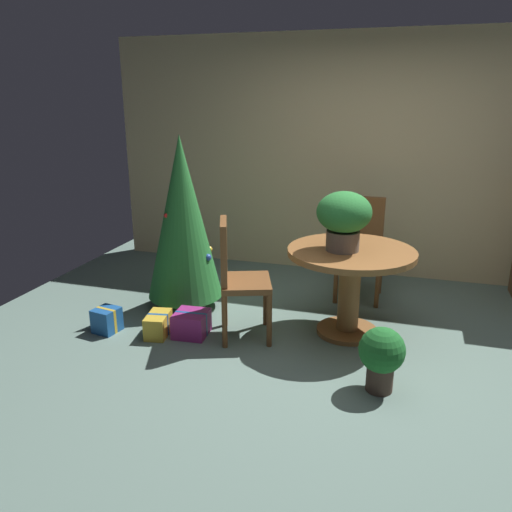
% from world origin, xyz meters
% --- Properties ---
extents(ground_plane, '(6.60, 6.60, 0.00)m').
position_xyz_m(ground_plane, '(0.00, 0.00, 0.00)').
color(ground_plane, slate).
extents(back_wall_panel, '(6.00, 0.10, 2.60)m').
position_xyz_m(back_wall_panel, '(0.00, 2.20, 1.30)').
color(back_wall_panel, beige).
rests_on(back_wall_panel, ground_plane).
extents(round_dining_table, '(1.05, 1.05, 0.75)m').
position_xyz_m(round_dining_table, '(-0.01, 0.52, 0.55)').
color(round_dining_table, brown).
rests_on(round_dining_table, ground_plane).
extents(flower_vase, '(0.44, 0.44, 0.48)m').
position_xyz_m(flower_vase, '(-0.08, 0.47, 1.03)').
color(flower_vase, '#665B51').
rests_on(flower_vase, round_dining_table).
extents(wooden_chair_left, '(0.53, 0.56, 1.00)m').
position_xyz_m(wooden_chair_left, '(-0.90, 0.20, 0.56)').
color(wooden_chair_left, brown).
rests_on(wooden_chair_left, ground_plane).
extents(wooden_chair_far, '(0.44, 0.43, 1.00)m').
position_xyz_m(wooden_chair_far, '(-0.01, 1.43, 0.55)').
color(wooden_chair_far, brown).
rests_on(wooden_chair_far, ground_plane).
extents(holiday_tree, '(0.70, 0.70, 1.63)m').
position_xyz_m(holiday_tree, '(-1.58, 0.66, 0.87)').
color(holiday_tree, brown).
rests_on(holiday_tree, ground_plane).
extents(gift_box_purple, '(0.29, 0.30, 0.20)m').
position_xyz_m(gift_box_purple, '(-1.28, 0.10, 0.10)').
color(gift_box_purple, '#9E287A').
rests_on(gift_box_purple, ground_plane).
extents(gift_box_gold, '(0.22, 0.32, 0.19)m').
position_xyz_m(gift_box_gold, '(-1.54, 0.01, 0.09)').
color(gift_box_gold, gold).
rests_on(gift_box_gold, ground_plane).
extents(gift_box_blue, '(0.22, 0.23, 0.21)m').
position_xyz_m(gift_box_blue, '(-2.00, -0.05, 0.10)').
color(gift_box_blue, '#1E569E').
rests_on(gift_box_blue, ground_plane).
extents(potted_plant, '(0.32, 0.32, 0.46)m').
position_xyz_m(potted_plant, '(0.31, -0.31, 0.27)').
color(potted_plant, '#4C382D').
rests_on(potted_plant, ground_plane).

